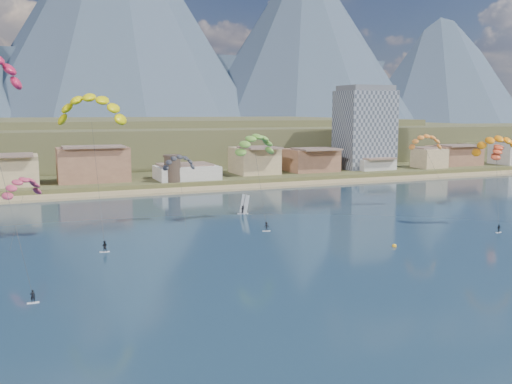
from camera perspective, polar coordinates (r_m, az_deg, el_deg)
ground at (r=74.70m, az=9.51°, el=-10.91°), size 2400.00×2400.00×0.00m
beach at (r=171.70m, az=-9.39°, el=0.05°), size 2200.00×12.00×0.90m
land at (r=621.42m, az=-18.86°, el=5.54°), size 2200.00×900.00×4.00m
foothills at (r=298.75m, az=-10.69°, el=5.16°), size 940.00×210.00×18.00m
mountain_ridge at (r=892.68m, az=-21.39°, el=15.79°), size 2060.00×480.00×400.00m
town at (r=182.55m, az=-22.95°, el=2.44°), size 400.00×24.00×12.00m
apartment_tower at (r=224.35m, az=10.94°, el=6.41°), size 20.00×16.00×32.00m
watchtower at (r=179.84m, az=-8.46°, el=2.40°), size 5.82×5.82×8.60m
kitesurfer_yellow at (r=109.48m, az=-16.38°, el=8.47°), size 14.11×16.02×28.80m
kitesurfer_orange at (r=129.50m, az=23.22°, el=4.60°), size 10.97×11.08×20.35m
kitesurfer_green at (r=123.07m, az=-0.06°, el=5.09°), size 11.25×14.93×21.01m
distant_kite_pink at (r=111.68m, az=-22.60°, el=0.77°), size 8.34×8.04×14.36m
distant_kite_dark at (r=123.69m, az=-7.80°, el=3.23°), size 7.58×5.63×16.47m
distant_kite_orange at (r=149.71m, az=16.83°, el=5.12°), size 9.42×6.92×19.97m
distant_kite_red at (r=158.70m, az=23.17°, el=3.98°), size 8.43×8.39×17.40m
windsurfer at (r=133.98m, az=-1.28°, el=-1.61°), size 2.71×2.95×4.58m
buoy at (r=105.10m, az=13.83°, el=-5.33°), size 0.79×0.79×0.79m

